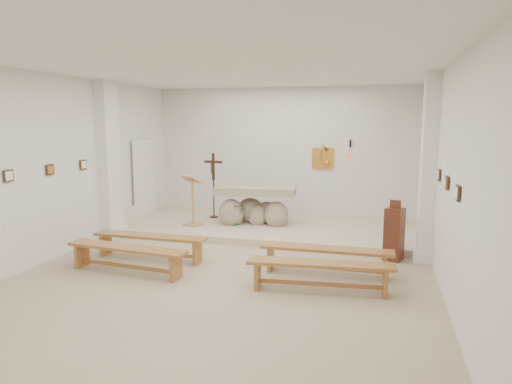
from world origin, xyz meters
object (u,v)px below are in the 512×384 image
(altar, at_px, (255,208))
(bench_left_second, at_px, (127,253))
(crucifix_stand, at_px, (213,181))
(donation_pedestal, at_px, (394,234))
(bench_right_second, at_px, (320,270))
(bench_left_front, at_px, (150,241))
(lectern, at_px, (192,200))
(bench_right_front, at_px, (326,254))

(altar, distance_m, bench_left_second, 3.91)
(crucifix_stand, relative_size, donation_pedestal, 1.43)
(crucifix_stand, distance_m, bench_right_second, 5.29)
(crucifix_stand, bearing_deg, bench_right_second, -43.53)
(bench_left_front, bearing_deg, donation_pedestal, 15.42)
(donation_pedestal, xyz_separation_m, bench_left_second, (-4.49, -2.00, -0.15))
(bench_left_second, bearing_deg, lectern, 97.47)
(altar, distance_m, bench_left_front, 3.14)
(crucifix_stand, xyz_separation_m, donation_pedestal, (4.41, -2.10, -0.60))
(donation_pedestal, bearing_deg, bench_right_front, -112.82)
(lectern, bearing_deg, altar, 42.84)
(lectern, distance_m, donation_pedestal, 4.72)
(bench_left_front, bearing_deg, crucifix_stand, 89.49)
(bench_left_second, bearing_deg, altar, 76.55)
(bench_left_front, relative_size, bench_right_second, 0.99)
(bench_right_front, bearing_deg, bench_left_front, 179.49)
(altar, bearing_deg, bench_right_front, -61.21)
(lectern, height_order, crucifix_stand, crucifix_stand)
(altar, distance_m, bench_right_front, 3.53)
(bench_right_second, bearing_deg, bench_left_front, 160.61)
(altar, xyz_separation_m, bench_left_front, (-1.29, -2.85, -0.17))
(crucifix_stand, bearing_deg, altar, -10.60)
(altar, height_order, bench_left_front, altar)
(bench_left_front, bearing_deg, altar, 66.66)
(bench_left_second, bearing_deg, donation_pedestal, 29.74)
(lectern, relative_size, crucifix_stand, 0.73)
(altar, distance_m, donation_pedestal, 3.62)
(bench_left_second, bearing_deg, bench_right_front, 19.75)
(crucifix_stand, relative_size, bench_left_second, 0.73)
(crucifix_stand, bearing_deg, bench_right_front, -37.06)
(crucifix_stand, bearing_deg, bench_left_second, -83.28)
(bench_left_front, relative_size, bench_right_front, 1.00)
(bench_left_front, bearing_deg, bench_left_second, -89.09)
(altar, distance_m, bench_right_second, 4.23)
(donation_pedestal, height_order, bench_right_second, donation_pedestal)
(bench_right_front, relative_size, bench_right_second, 0.99)
(donation_pedestal, distance_m, bench_right_second, 2.30)
(bench_right_front, relative_size, bench_left_second, 0.99)
(lectern, bearing_deg, crucifix_stand, 100.16)
(donation_pedestal, height_order, bench_left_front, donation_pedestal)
(bench_right_front, bearing_deg, crucifix_stand, 134.59)
(altar, bearing_deg, crucifix_stand, 154.50)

